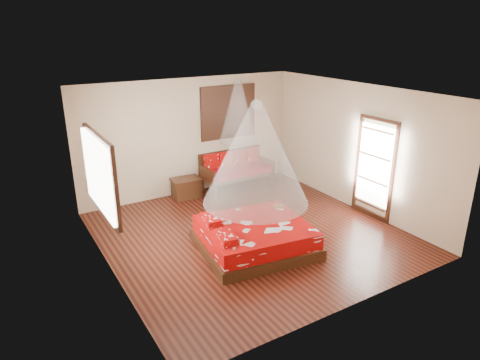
# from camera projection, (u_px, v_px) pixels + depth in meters

# --- Properties ---
(room) EXTENTS (5.54, 5.54, 2.84)m
(room) POSITION_uv_depth(u_px,v_px,m) (251.00, 167.00, 8.09)
(room) COLOR black
(room) RESTS_ON ground
(bed) EXTENTS (2.20, 2.04, 0.63)m
(bed) POSITION_uv_depth(u_px,v_px,m) (254.00, 237.00, 7.90)
(bed) COLOR black
(bed) RESTS_ON floor
(daybed) EXTENTS (1.78, 0.79, 0.94)m
(daybed) POSITION_uv_depth(u_px,v_px,m) (235.00, 168.00, 10.82)
(daybed) COLOR black
(daybed) RESTS_ON floor
(storage_chest) EXTENTS (0.70, 0.53, 0.47)m
(storage_chest) POSITION_uv_depth(u_px,v_px,m) (186.00, 188.00, 10.32)
(storage_chest) COLOR black
(storage_chest) RESTS_ON floor
(shutter_panel) EXTENTS (1.52, 0.06, 1.32)m
(shutter_panel) POSITION_uv_depth(u_px,v_px,m) (228.00, 112.00, 10.62)
(shutter_panel) COLOR black
(shutter_panel) RESTS_ON wall_back
(window_left) EXTENTS (0.10, 1.74, 1.34)m
(window_left) POSITION_uv_depth(u_px,v_px,m) (102.00, 174.00, 6.83)
(window_left) COLOR black
(window_left) RESTS_ON wall_left
(glazed_door) EXTENTS (0.08, 1.02, 2.16)m
(glazed_door) POSITION_uv_depth(u_px,v_px,m) (374.00, 169.00, 9.04)
(glazed_door) COLOR black
(glazed_door) RESTS_ON floor
(wine_tray) EXTENTS (0.22, 0.22, 0.18)m
(wine_tray) POSITION_uv_depth(u_px,v_px,m) (279.00, 205.00, 8.57)
(wine_tray) COLOR brown
(wine_tray) RESTS_ON bed
(mosquito_net_main) EXTENTS (1.88, 1.88, 1.80)m
(mosquito_net_main) POSITION_uv_depth(u_px,v_px,m) (256.00, 154.00, 7.36)
(mosquito_net_main) COLOR white
(mosquito_net_main) RESTS_ON ceiling
(mosquito_net_daybed) EXTENTS (0.92, 0.92, 1.50)m
(mosquito_net_daybed) POSITION_uv_depth(u_px,v_px,m) (238.00, 111.00, 10.21)
(mosquito_net_daybed) COLOR white
(mosquito_net_daybed) RESTS_ON ceiling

